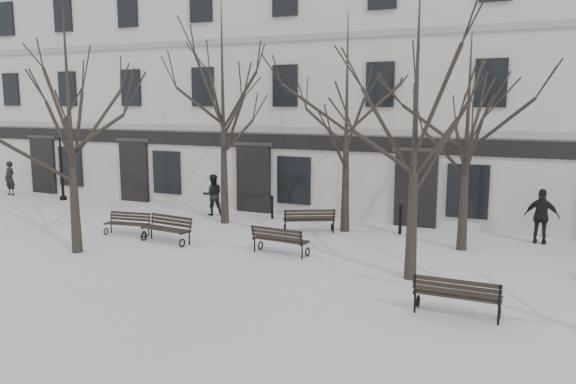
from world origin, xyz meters
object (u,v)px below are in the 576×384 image
Objects in this scene: bench_2 at (457,294)px; lamp_post at (65,163)px; tree_2 at (416,99)px; bench_1 at (280,239)px; tree_1 at (68,96)px; bench_4 at (309,219)px; bench_0 at (167,228)px; bench_3 at (128,223)px.

bench_2 is 0.59× the size of lamp_post.
bench_1 is at bearing 170.50° from tree_2.
tree_1 is 1.02× the size of tree_2.
bench_2 is (1.54, -2.30, -4.29)m from tree_2.
bench_2 is 0.99× the size of bench_4.
bench_0 is (-8.41, 0.53, -4.31)m from tree_2.
bench_4 reaches higher than bench_3.
tree_2 is 6.10m from bench_1.
bench_1 is 3.14m from bench_4.
bench_1 is 0.98× the size of bench_2.
tree_1 is 10.39m from tree_2.
bench_1 is 6.54m from bench_2.
tree_1 is 4.24× the size of bench_1.
bench_1 is at bearing 8.39° from bench_0.
tree_2 is at bearing 174.91° from bench_1.
bench_3 is at bearing 3.32° from bench_1.
bench_4 is 0.60× the size of lamp_post.
bench_1 is 1.10× the size of bench_3.
bench_0 is 1.98m from bench_3.
bench_2 is (5.80, -3.01, 0.02)m from bench_1.
tree_2 is 18.98m from lamp_post.
tree_1 is 4.14× the size of bench_2.
tree_1 is 5.14m from bench_3.
tree_1 reaches higher than bench_4.
bench_2 is at bearing -21.27° from lamp_post.
bench_1 is at bearing -28.21° from bench_2.
bench_0 is at bearing -17.30° from bench_3.
tree_1 reaches higher than bench_3.
tree_2 is 4.10× the size of bench_0.
bench_0 reaches higher than bench_3.
bench_0 is 0.98× the size of bench_4.
bench_4 is at bearing 46.52° from bench_0.
tree_1 is 7.83m from bench_1.
tree_2 is 2.40× the size of lamp_post.
tree_2 is at bearing 111.14° from bench_4.
bench_4 is at bearing 44.26° from tree_1.
bench_0 is 0.59× the size of lamp_post.
lamp_post is (-19.53, 7.60, 1.34)m from bench_2.
bench_2 reaches higher than bench_0.
bench_3 is at bearing 175.43° from tree_2.
bench_2 reaches higher than bench_4.
lamp_post is at bearing 140.82° from bench_3.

